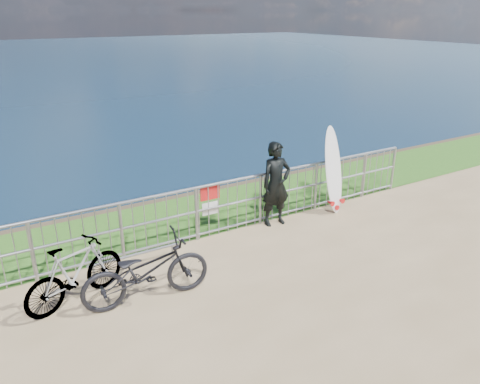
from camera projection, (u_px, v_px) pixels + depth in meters
grass_strip at (196, 214)px, 10.47m from camera, size 120.00×120.00×0.00m
railing at (219, 208)px, 9.39m from camera, size 10.06×0.10×1.13m
surfer at (276, 184)px, 9.73m from camera, size 0.68×0.47×1.80m
surfboard at (334, 173)px, 10.36m from camera, size 0.58×0.53×1.96m
bicycle_near at (146, 271)px, 7.21m from camera, size 2.06×0.85×1.06m
bicycle_far at (75, 273)px, 7.18m from camera, size 1.76×1.04×1.02m
bike_rack at (134, 257)px, 8.13m from camera, size 1.63×0.05×0.34m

